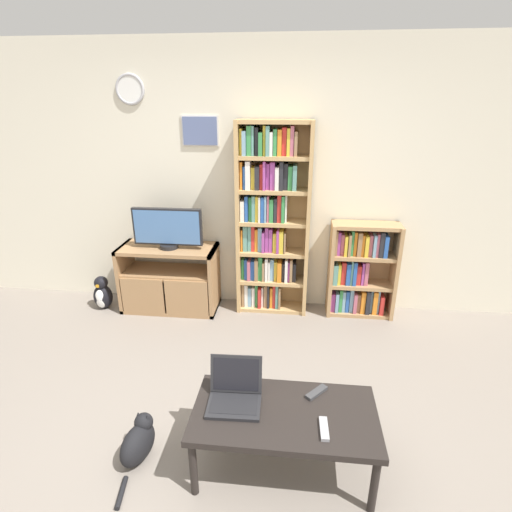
{
  "coord_description": "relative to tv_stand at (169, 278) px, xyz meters",
  "views": [
    {
      "loc": [
        0.44,
        -1.77,
        2.06
      ],
      "look_at": [
        0.12,
        1.16,
        0.9
      ],
      "focal_mm": 28.0,
      "sensor_mm": 36.0,
      "label": 1
    }
  ],
  "objects": [
    {
      "name": "bookshelf_tall",
      "position": [
        1.02,
        0.12,
        0.62
      ],
      "size": [
        0.71,
        0.27,
        1.89
      ],
      "color": "tan",
      "rests_on": "ground_plane"
    },
    {
      "name": "tv_stand",
      "position": [
        0.0,
        0.0,
        0.0
      ],
      "size": [
        0.98,
        0.43,
        0.68
      ],
      "color": "#9E754C",
      "rests_on": "ground_plane"
    },
    {
      "name": "bookshelf_short",
      "position": [
        1.92,
        0.12,
        0.12
      ],
      "size": [
        0.65,
        0.27,
        0.96
      ],
      "color": "tan",
      "rests_on": "ground_plane"
    },
    {
      "name": "coffee_table",
      "position": [
        1.26,
        -1.83,
        0.03
      ],
      "size": [
        1.05,
        0.55,
        0.41
      ],
      "color": "black",
      "rests_on": "ground_plane"
    },
    {
      "name": "cat",
      "position": [
        0.38,
        -1.86,
        -0.21
      ],
      "size": [
        0.21,
        0.5,
        0.28
      ],
      "rotation": [
        0.0,
        0.0,
        -0.23
      ],
      "color": "black",
      "rests_on": "ground_plane"
    },
    {
      "name": "remote_near_laptop",
      "position": [
        1.45,
        -1.66,
        0.08
      ],
      "size": [
        0.14,
        0.15,
        0.02
      ],
      "rotation": [
        0.0,
        0.0,
        2.41
      ],
      "color": "#38383A",
      "rests_on": "coffee_table"
    },
    {
      "name": "laptop",
      "position": [
        0.97,
        -1.77,
        0.13
      ],
      "size": [
        0.32,
        0.28,
        0.25
      ],
      "rotation": [
        0.0,
        0.0,
        0.04
      ],
      "color": "#232326",
      "rests_on": "coffee_table"
    },
    {
      "name": "television",
      "position": [
        0.03,
        -0.01,
        0.55
      ],
      "size": [
        0.69,
        0.18,
        0.41
      ],
      "color": "black",
      "rests_on": "tv_stand"
    },
    {
      "name": "remote_far_from_laptop",
      "position": [
        1.48,
        -1.94,
        0.08
      ],
      "size": [
        0.05,
        0.16,
        0.02
      ],
      "rotation": [
        0.0,
        0.0,
        3.18
      ],
      "color": "#99999E",
      "rests_on": "coffee_table"
    },
    {
      "name": "wall_back",
      "position": [
        0.84,
        0.29,
        0.96
      ],
      "size": [
        6.39,
        0.09,
        2.6
      ],
      "color": "beige",
      "rests_on": "ground_plane"
    },
    {
      "name": "penguin_figurine",
      "position": [
        -0.71,
        -0.08,
        -0.18
      ],
      "size": [
        0.19,
        0.17,
        0.36
      ],
      "color": "black",
      "rests_on": "ground_plane"
    },
    {
      "name": "ground_plane",
      "position": [
        0.85,
        -1.85,
        -0.34
      ],
      "size": [
        18.0,
        18.0,
        0.0
      ],
      "primitive_type": "plane",
      "color": "gray"
    }
  ]
}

